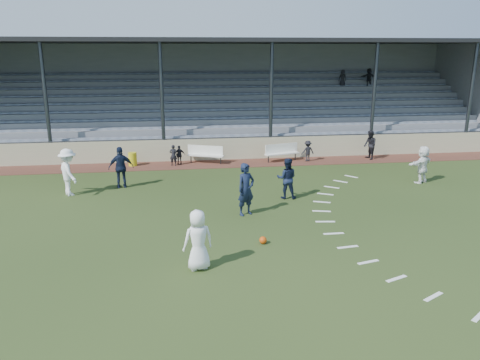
# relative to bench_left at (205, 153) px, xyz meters

# --- Properties ---
(ground) EXTENTS (90.00, 90.00, 0.00)m
(ground) POSITION_rel_bench_left_xyz_m (0.77, -10.80, -0.58)
(ground) COLOR #2A3B18
(ground) RESTS_ON ground
(cinder_track) EXTENTS (34.00, 2.00, 0.02)m
(cinder_track) POSITION_rel_bench_left_xyz_m (0.77, -0.30, -0.57)
(cinder_track) COLOR #522B21
(cinder_track) RESTS_ON ground
(retaining_wall) EXTENTS (34.00, 0.18, 1.20)m
(retaining_wall) POSITION_rel_bench_left_xyz_m (0.77, 0.75, 0.02)
(retaining_wall) COLOR #B8B18E
(retaining_wall) RESTS_ON ground
(bench_left) EXTENTS (2.00, 1.18, 0.95)m
(bench_left) POSITION_rel_bench_left_xyz_m (0.00, 0.00, 0.00)
(bench_left) COLOR white
(bench_left) RESTS_ON cinder_track
(bench_right) EXTENTS (2.03, 1.00, 0.95)m
(bench_right) POSITION_rel_bench_left_xyz_m (4.22, -0.08, 0.00)
(bench_right) COLOR white
(bench_right) RESTS_ON cinder_track
(trash_bin) EXTENTS (0.44, 0.44, 0.71)m
(trash_bin) POSITION_rel_bench_left_xyz_m (-3.89, -0.12, -0.21)
(trash_bin) COLOR gold
(trash_bin) RESTS_ON cinder_track
(football) EXTENTS (0.24, 0.24, 0.24)m
(football) POSITION_rel_bench_left_xyz_m (1.10, -11.30, -0.46)
(football) COLOR #CB460B
(football) RESTS_ON ground
(player_white_lead) EXTENTS (0.97, 0.76, 1.74)m
(player_white_lead) POSITION_rel_bench_left_xyz_m (-1.03, -12.79, 0.29)
(player_white_lead) COLOR white
(player_white_lead) RESTS_ON ground
(player_navy_lead) EXTENTS (0.86, 0.76, 1.98)m
(player_navy_lead) POSITION_rel_bench_left_xyz_m (0.96, -8.50, 0.40)
(player_navy_lead) COLOR #131C34
(player_navy_lead) RESTS_ON ground
(player_navy_mid) EXTENTS (0.95, 0.81, 1.71)m
(player_navy_mid) POSITION_rel_bench_left_xyz_m (2.94, -6.72, 0.27)
(player_navy_mid) COLOR #131C34
(player_navy_mid) RESTS_ON ground
(player_white_wing) EXTENTS (1.30, 1.50, 2.01)m
(player_white_wing) POSITION_rel_bench_left_xyz_m (-6.10, -5.05, 0.42)
(player_white_wing) COLOR white
(player_white_wing) RESTS_ON ground
(player_navy_wing) EXTENTS (1.15, 0.63, 1.86)m
(player_navy_wing) POSITION_rel_bench_left_xyz_m (-4.03, -4.20, 0.35)
(player_navy_wing) COLOR #131C34
(player_navy_wing) RESTS_ON ground
(player_white_back) EXTENTS (1.65, 1.26, 1.74)m
(player_white_back) POSITION_rel_bench_left_xyz_m (9.72, -5.24, 0.29)
(player_white_back) COLOR white
(player_white_back) RESTS_ON ground
(official) EXTENTS (0.67, 0.83, 1.63)m
(official) POSITION_rel_bench_left_xyz_m (9.23, -0.35, 0.25)
(official) COLOR black
(official) RESTS_ON cinder_track
(sub_left_near) EXTENTS (0.45, 0.34, 1.12)m
(sub_left_near) POSITION_rel_bench_left_xyz_m (-1.73, -0.38, -0.00)
(sub_left_near) COLOR black
(sub_left_near) RESTS_ON cinder_track
(sub_left_far) EXTENTS (0.62, 0.28, 1.04)m
(sub_left_far) POSITION_rel_bench_left_xyz_m (-1.41, -0.18, -0.05)
(sub_left_far) COLOR black
(sub_left_far) RESTS_ON cinder_track
(sub_right) EXTENTS (0.81, 0.56, 1.15)m
(sub_right) POSITION_rel_bench_left_xyz_m (5.63, -0.35, 0.01)
(sub_right) COLOR black
(sub_right) RESTS_ON cinder_track
(grandstand) EXTENTS (34.60, 9.00, 6.61)m
(grandstand) POSITION_rel_bench_left_xyz_m (0.77, 5.47, 1.62)
(grandstand) COLOR gray
(grandstand) RESTS_ON ground
(penalty_arc) EXTENTS (3.89, 14.63, 0.01)m
(penalty_arc) POSITION_rel_bench_left_xyz_m (4.89, -10.80, -0.58)
(penalty_arc) COLOR white
(penalty_arc) RESTS_ON ground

